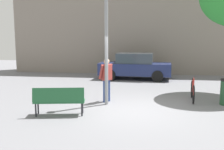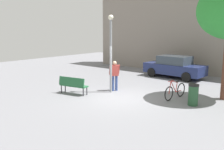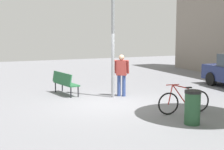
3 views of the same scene
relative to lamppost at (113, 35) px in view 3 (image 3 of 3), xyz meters
The scene contains 6 objects.
ground_plane 2.75m from the lamppost, 29.57° to the right, with size 36.00×36.00×0.00m, color slate.
lamppost is the anchor object (origin of this frame).
person_by_lamppost 1.55m from the lamppost, 98.63° to the left, with size 0.52×0.62×1.67m.
park_bench 2.81m from the lamppost, 127.93° to the right, with size 1.66×0.76×0.92m.
bicycle_red 4.01m from the lamppost, 17.53° to the left, with size 0.24×1.81×0.97m.
trash_bin 4.84m from the lamppost, ahead, with size 0.46×0.46×0.97m.
Camera 3 is at (10.84, -4.59, 2.66)m, focal length 53.61 mm.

